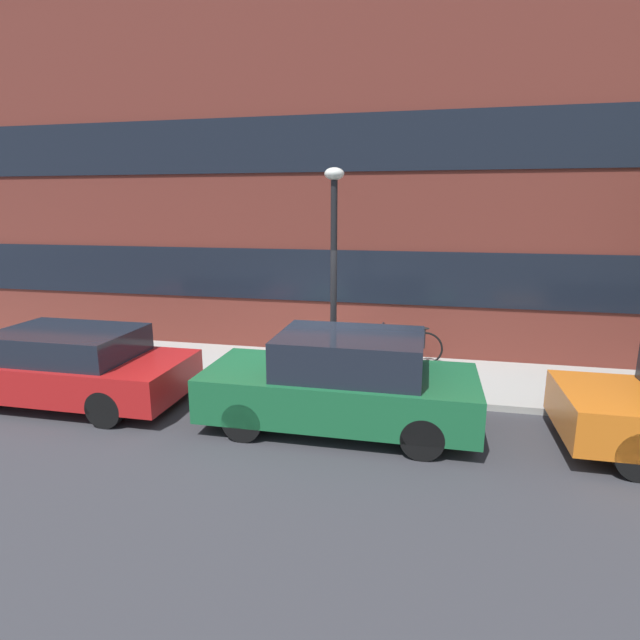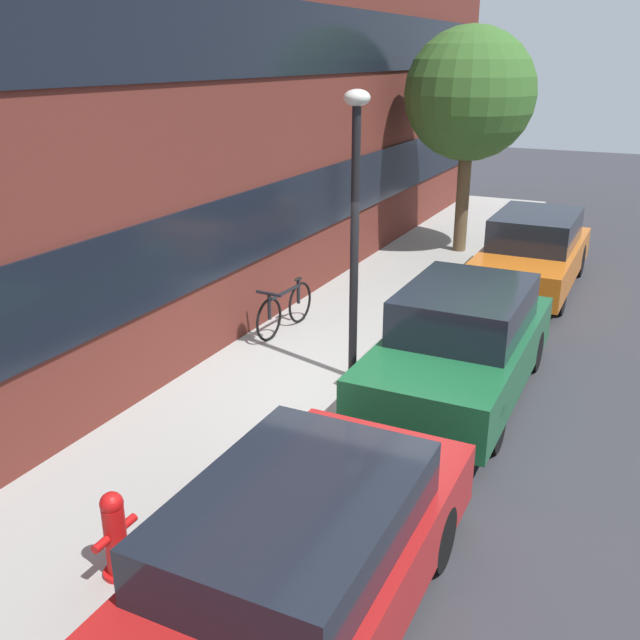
% 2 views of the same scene
% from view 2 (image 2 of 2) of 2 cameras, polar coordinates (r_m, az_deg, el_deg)
% --- Properties ---
extents(ground_plane, '(56.00, 56.00, 0.00)m').
position_cam_2_polar(ground_plane, '(9.45, 3.80, -5.95)').
color(ground_plane, '#333338').
extents(sidewalk_strip, '(28.00, 2.41, 0.11)m').
position_cam_2_polar(sidewalk_strip, '(9.89, -2.69, -4.31)').
color(sidewalk_strip, '#9E9E99').
rests_on(sidewalk_strip, ground_plane).
extents(rowhouse_facade, '(28.00, 1.02, 8.07)m').
position_cam_2_polar(rowhouse_facade, '(9.89, -12.03, 19.16)').
color(rowhouse_facade, maroon).
rests_on(rowhouse_facade, ground_plane).
extents(parked_car_red, '(4.27, 1.71, 1.24)m').
position_cam_2_polar(parked_car_red, '(5.57, -2.51, -19.37)').
color(parked_car_red, '#AD1919').
rests_on(parked_car_red, ground_plane).
extents(parked_car_green, '(3.96, 1.68, 1.43)m').
position_cam_2_polar(parked_car_green, '(9.38, 11.20, -1.87)').
color(parked_car_green, '#195B33').
rests_on(parked_car_green, ground_plane).
extents(parked_car_orange, '(4.09, 1.63, 1.42)m').
position_cam_2_polar(parked_car_orange, '(14.12, 16.65, 5.24)').
color(parked_car_orange, '#D16619').
rests_on(parked_car_orange, ground_plane).
extents(fire_hydrant, '(0.48, 0.27, 0.79)m').
position_cam_2_polar(fire_hydrant, '(6.31, -16.07, -16.13)').
color(fire_hydrant, red).
rests_on(fire_hydrant, sidewalk_strip).
extents(bicycle, '(1.58, 0.44, 0.77)m').
position_cam_2_polar(bicycle, '(11.12, -2.83, 0.98)').
color(bicycle, black).
rests_on(bicycle, sidewalk_strip).
extents(street_tree, '(2.73, 2.73, 4.69)m').
position_cam_2_polar(street_tree, '(15.77, 11.89, 17.21)').
color(street_tree, brown).
rests_on(street_tree, sidewalk_strip).
extents(lamp_post, '(0.32, 0.32, 3.71)m').
position_cam_2_polar(lamp_post, '(8.93, 2.83, 9.30)').
color(lamp_post, black).
rests_on(lamp_post, sidewalk_strip).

